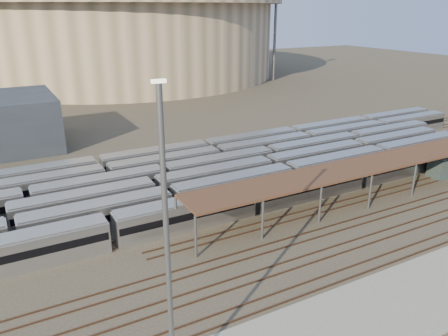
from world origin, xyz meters
TOP-DOWN VIEW (x-y plane):
  - ground at (0.00, 0.00)m, footprint 420.00×420.00m
  - subway_trains at (-0.03, 18.50)m, footprint 126.27×23.90m
  - inspection_shed at (22.00, 4.00)m, footprint 60.30×6.00m
  - empty_tracks at (0.00, -5.00)m, footprint 170.00×9.62m
  - stadium at (25.00, 140.00)m, footprint 124.00×124.00m
  - floodlight_2 at (70.00, 100.00)m, footprint 4.00×1.00m
  - floodlight_3 at (-10.00, 160.00)m, footprint 4.00×1.00m
  - yard_light_pole at (-16.82, -13.92)m, footprint 0.81×0.36m

SIDE VIEW (x-z plane):
  - ground at x=0.00m, z-range 0.00..0.00m
  - empty_tracks at x=0.00m, z-range 0.00..0.18m
  - subway_trains at x=-0.03m, z-range 0.00..3.60m
  - inspection_shed at x=22.00m, z-range 2.33..7.63m
  - yard_light_pole at x=-16.82m, z-range 0.28..22.07m
  - stadium at x=25.00m, z-range 0.22..32.72m
  - floodlight_2 at x=70.00m, z-range 1.45..39.85m
  - floodlight_3 at x=-10.00m, z-range 1.45..39.85m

